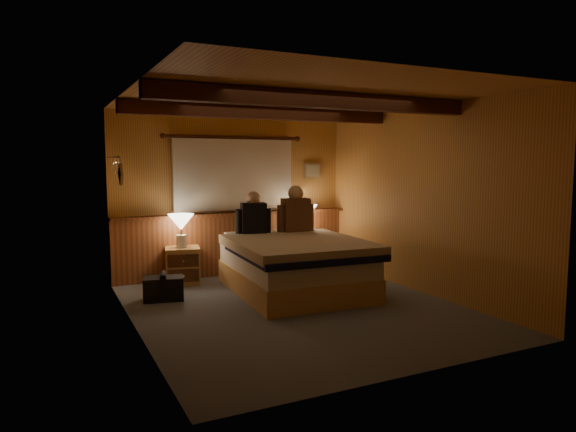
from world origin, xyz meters
TOP-DOWN VIEW (x-y plane):
  - floor at (0.00, 0.00)m, footprint 4.20×4.20m
  - ceiling at (0.00, 0.00)m, footprint 4.20×4.20m
  - wall_back at (0.00, 2.10)m, footprint 3.60×0.00m
  - wall_left at (-1.80, 0.00)m, footprint 0.00×4.20m
  - wall_right at (1.80, 0.00)m, footprint 0.00×4.20m
  - wall_front at (0.00, -2.10)m, footprint 3.60×0.00m
  - wainscot at (0.00, 2.04)m, footprint 3.60×0.23m
  - curtain_window at (0.00, 2.03)m, footprint 2.18×0.09m
  - ceiling_beams at (0.00, 0.15)m, footprint 3.60×1.65m
  - coat_rail at (-1.72, 1.58)m, footprint 0.05×0.55m
  - framed_print at (1.35, 2.08)m, footprint 0.30×0.04m
  - bed at (0.32, 0.66)m, footprint 1.70×2.13m
  - nightstand_left at (-0.87, 1.77)m, footprint 0.54×0.50m
  - nightstand_right at (1.12, 1.73)m, footprint 0.61×0.56m
  - lamp_left at (-0.89, 1.74)m, footprint 0.36×0.36m
  - lamp_right at (1.08, 1.76)m, footprint 0.33×0.33m
  - person_left at (0.05, 1.41)m, footprint 0.50×0.26m
  - person_right at (0.67, 1.33)m, footprint 0.56×0.25m
  - duffel_bag at (-1.31, 1.01)m, footprint 0.53×0.38m

SIDE VIEW (x-z plane):
  - floor at x=0.00m, z-range 0.00..0.00m
  - duffel_bag at x=-1.31m, z-range -0.02..0.32m
  - nightstand_left at x=-0.87m, z-range 0.00..0.51m
  - nightstand_right at x=1.12m, z-range 0.00..0.60m
  - bed at x=0.32m, z-range 0.01..0.71m
  - wainscot at x=0.00m, z-range 0.02..0.96m
  - lamp_left at x=-0.89m, z-range 0.60..1.07m
  - lamp_right at x=1.08m, z-range 0.69..1.12m
  - person_left at x=0.05m, z-range 0.63..1.24m
  - person_right at x=0.67m, z-range 0.63..1.31m
  - wall_left at x=-1.80m, z-range -0.90..3.30m
  - wall_right at x=1.80m, z-range -0.90..3.30m
  - wall_back at x=0.00m, z-range -0.60..3.00m
  - wall_front at x=0.00m, z-range -0.60..3.00m
  - curtain_window at x=0.00m, z-range 0.96..2.08m
  - framed_print at x=1.35m, z-range 1.43..1.68m
  - coat_rail at x=-1.72m, z-range 1.55..1.79m
  - ceiling_beams at x=0.00m, z-range 2.23..2.39m
  - ceiling at x=0.00m, z-range 2.40..2.40m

